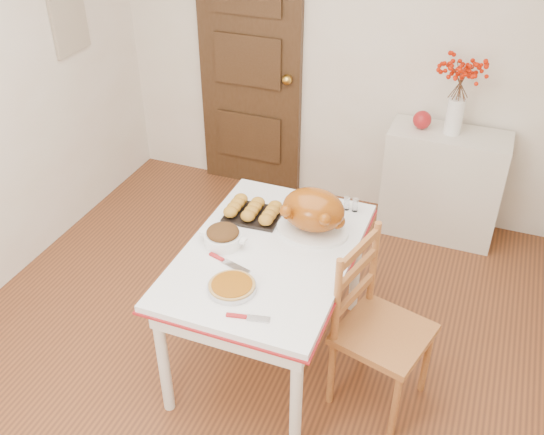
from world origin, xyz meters
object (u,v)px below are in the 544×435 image
at_px(sideboard, 442,184).
at_px(pumpkin_pie, 232,286).
at_px(turkey_platter, 313,212).
at_px(chair_oak, 384,331).
at_px(kitchen_table, 269,305).

distance_m(sideboard, pumpkin_pie, 2.19).
distance_m(sideboard, turkey_platter, 1.58).
bearing_deg(chair_oak, kitchen_table, 98.18).
xyz_separation_m(kitchen_table, pumpkin_pie, (-0.05, -0.36, 0.41)).
bearing_deg(sideboard, kitchen_table, -113.78).
xyz_separation_m(chair_oak, pumpkin_pie, (-0.72, -0.28, 0.30)).
xyz_separation_m(sideboard, kitchen_table, (-0.73, -1.65, -0.03)).
height_order(turkey_platter, pumpkin_pie, turkey_platter).
distance_m(kitchen_table, turkey_platter, 0.60).
xyz_separation_m(turkey_platter, pumpkin_pie, (-0.21, -0.61, -0.10)).
height_order(sideboard, pumpkin_pie, sideboard).
xyz_separation_m(kitchen_table, turkey_platter, (0.16, 0.25, 0.52)).
bearing_deg(kitchen_table, pumpkin_pie, -97.95).
bearing_deg(chair_oak, turkey_platter, 71.89).
relative_size(sideboard, chair_oak, 0.84).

